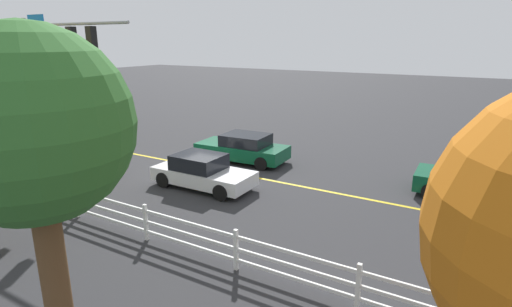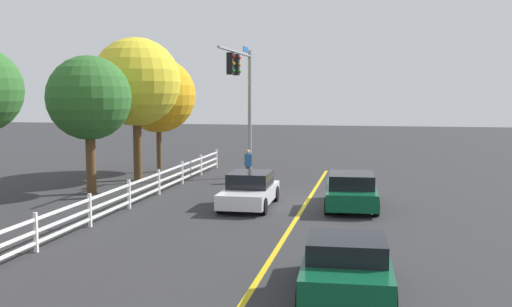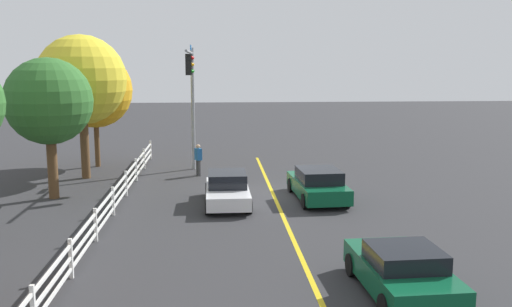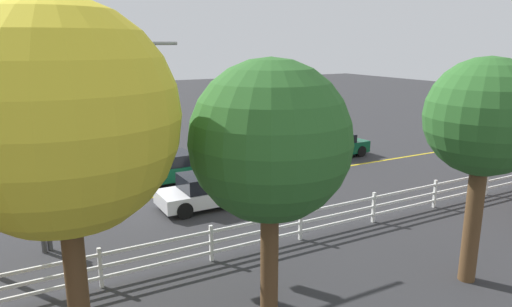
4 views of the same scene
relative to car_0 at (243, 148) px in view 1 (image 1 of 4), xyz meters
The scene contains 9 objects.
ground_plane 2.23m from the car_0, 60.41° to the left, with size 120.00×120.00×0.00m, color #2D2D30.
lane_center_stripe 3.55m from the car_0, 147.90° to the left, with size 28.00×0.16×0.01m, color gold.
signal_assembly 9.05m from the car_0, 44.96° to the left, with size 6.49×0.38×6.89m.
car_0 is the anchor object (origin of this frame).
car_1 4.02m from the car_0, 98.02° to the left, with size 4.24×1.90×1.37m.
car_2 10.23m from the car_0, behind, with size 4.18×2.16×1.33m.
pedestrian 7.80m from the car_0, 43.68° to the left, with size 0.48×0.42×1.69m.
white_rail_fence 8.73m from the car_0, 102.90° to the left, with size 26.10×0.10×1.15m.
tree_2 14.32m from the car_0, 109.20° to the left, with size 3.09×3.09×6.18m.
Camera 1 is at (-11.58, 14.62, 5.88)m, focal length 28.58 mm.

